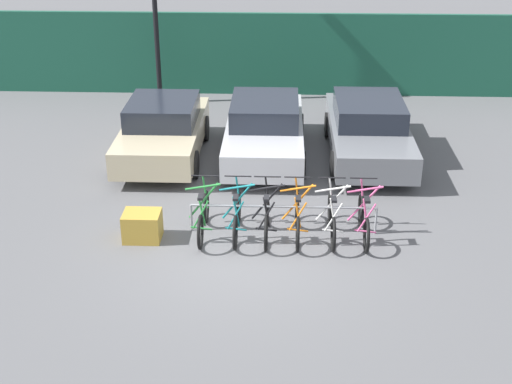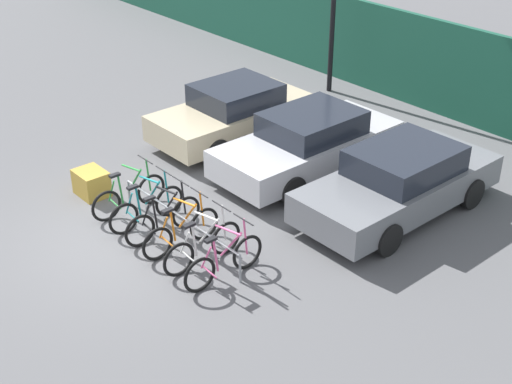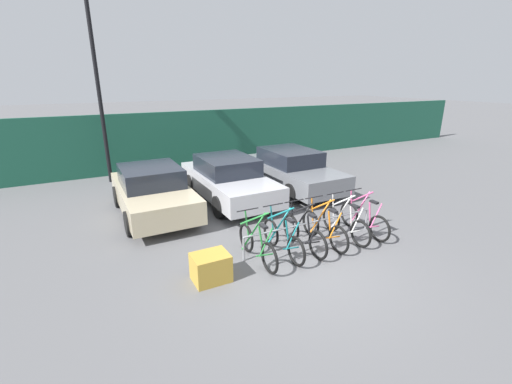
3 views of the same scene
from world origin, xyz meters
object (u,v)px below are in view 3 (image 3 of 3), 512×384
at_px(car_beige, 153,191).
at_px(cargo_crate, 211,267).
at_px(bicycle_pink, 364,219).
at_px(bicycle_black, 304,234).
at_px(lamp_post, 96,70).
at_px(car_silver, 228,179).
at_px(bicycle_teal, 283,239).
at_px(bike_rack, 311,225).
at_px(bicycle_white, 345,224).
at_px(car_grey, 291,169).
at_px(bicycle_orange, 324,229).
at_px(bicycle_green, 257,245).

distance_m(car_beige, cargo_crate, 4.08).
height_order(bicycle_pink, car_beige, car_beige).
height_order(bicycle_black, lamp_post, lamp_post).
xyz_separation_m(car_silver, lamp_post, (-3.18, 3.98, 3.36)).
bearing_deg(bicycle_teal, bike_rack, 7.72).
xyz_separation_m(bike_rack, bicycle_white, (0.92, -0.15, -0.11)).
height_order(bike_rack, bicycle_black, bicycle_black).
bearing_deg(cargo_crate, lamp_post, 96.85).
bearing_deg(car_grey, car_silver, -177.80).
bearing_deg(bicycle_teal, car_beige, 115.71).
bearing_deg(lamp_post, bicycle_pink, -57.03).
relative_size(bicycle_pink, cargo_crate, 2.44).
bearing_deg(car_grey, car_beige, -177.07).
bearing_deg(car_silver, bicycle_pink, -63.48).
xyz_separation_m(bicycle_orange, car_grey, (1.74, 4.08, 0.31)).
xyz_separation_m(car_grey, lamp_post, (-5.66, 3.89, 3.36)).
distance_m(bike_rack, car_beige, 4.68).
relative_size(bicycle_teal, lamp_post, 0.23).
bearing_deg(bicycle_black, car_grey, 59.80).
bearing_deg(car_silver, bicycle_white, -70.85).
relative_size(bicycle_white, bicycle_pink, 1.00).
xyz_separation_m(bike_rack, bicycle_teal, (-0.88, -0.15, -0.11)).
distance_m(bicycle_pink, lamp_post, 10.19).
height_order(bicycle_black, car_beige, car_beige).
height_order(bicycle_green, lamp_post, lamp_post).
bearing_deg(bicycle_orange, bicycle_black, 179.20).
height_order(bicycle_orange, car_grey, car_grey).
height_order(bicycle_teal, car_beige, car_beige).
xyz_separation_m(bicycle_teal, bicycle_black, (0.57, 0.00, 0.00)).
bearing_deg(car_silver, bike_rack, -83.10).
xyz_separation_m(bicycle_green, bicycle_orange, (1.79, 0.00, 0.00)).
distance_m(bicycle_teal, car_silver, 4.02).
bearing_deg(bicycle_orange, bicycle_white, -0.80).
bearing_deg(bicycle_pink, bicycle_white, 177.99).
relative_size(bicycle_teal, bicycle_black, 1.00).
bearing_deg(car_grey, cargo_crate, -137.34).
distance_m(car_beige, car_silver, 2.42).
xyz_separation_m(bike_rack, bicycle_pink, (1.53, -0.15, -0.11)).
distance_m(lamp_post, cargo_crate, 9.08).
height_order(bicycle_white, lamp_post, lamp_post).
bearing_deg(car_grey, bicycle_pink, -96.77).
bearing_deg(bicycle_orange, cargo_crate, -176.47).
relative_size(car_grey, cargo_crate, 6.46).
distance_m(bicycle_pink, car_beige, 5.85).
distance_m(bicycle_black, car_silver, 4.00).
distance_m(bicycle_black, bicycle_white, 1.23).
xyz_separation_m(bicycle_orange, car_silver, (-0.73, 3.99, 0.31)).
bearing_deg(bike_rack, lamp_post, 114.99).
bearing_deg(bike_rack, bicycle_green, -174.44).
xyz_separation_m(bicycle_black, cargo_crate, (-2.35, -0.22, -0.10)).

